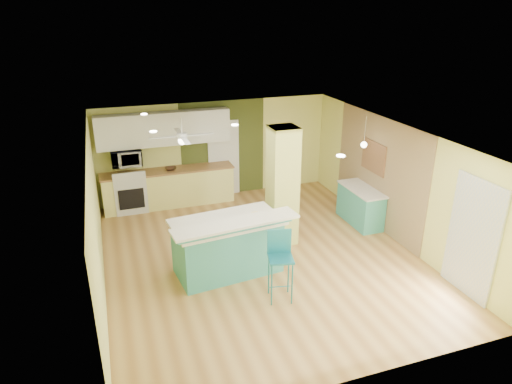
% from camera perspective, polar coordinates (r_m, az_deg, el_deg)
% --- Properties ---
extents(floor, '(6.00, 7.00, 0.01)m').
position_cam_1_polar(floor, '(9.28, 0.57, -8.08)').
color(floor, '#9B6936').
rests_on(floor, ground).
extents(ceiling, '(6.00, 7.00, 0.01)m').
position_cam_1_polar(ceiling, '(8.31, 0.63, 7.08)').
color(ceiling, white).
rests_on(ceiling, wall_back).
extents(wall_back, '(6.00, 0.01, 2.50)m').
position_cam_1_polar(wall_back, '(11.88, -5.08, 5.32)').
color(wall_back, '#E5E67B').
rests_on(wall_back, floor).
extents(wall_front, '(6.00, 0.01, 2.50)m').
position_cam_1_polar(wall_front, '(5.93, 12.31, -13.47)').
color(wall_front, '#E5E67B').
rests_on(wall_front, floor).
extents(wall_left, '(0.01, 7.00, 2.50)m').
position_cam_1_polar(wall_left, '(8.29, -19.41, -3.50)').
color(wall_left, '#E5E67B').
rests_on(wall_left, floor).
extents(wall_right, '(0.01, 7.00, 2.50)m').
position_cam_1_polar(wall_right, '(10.06, 16.96, 1.28)').
color(wall_right, '#E5E67B').
rests_on(wall_right, floor).
extents(wood_panel, '(0.02, 3.40, 2.50)m').
position_cam_1_polar(wood_panel, '(10.51, 15.03, 2.38)').
color(wood_panel, '#856A4C').
rests_on(wood_panel, floor).
extents(olive_accent, '(2.20, 0.02, 2.50)m').
position_cam_1_polar(olive_accent, '(11.91, -4.13, 5.39)').
color(olive_accent, '#424C1E').
rests_on(olive_accent, floor).
extents(interior_door, '(0.82, 0.05, 2.00)m').
position_cam_1_polar(interior_door, '(11.96, -4.06, 4.21)').
color(interior_door, white).
rests_on(interior_door, floor).
extents(french_door, '(0.04, 1.08, 2.10)m').
position_cam_1_polar(french_door, '(8.52, 25.45, -5.24)').
color(french_door, silver).
rests_on(french_door, floor).
extents(column, '(0.55, 0.55, 2.50)m').
position_cam_1_polar(column, '(9.36, 3.33, 0.71)').
color(column, '#BBBD57').
rests_on(column, floor).
extents(kitchen_run, '(3.25, 0.63, 0.94)m').
position_cam_1_polar(kitchen_run, '(11.62, -10.80, 0.56)').
color(kitchen_run, '#F0EA7D').
rests_on(kitchen_run, floor).
extents(stove, '(0.76, 0.66, 1.08)m').
position_cam_1_polar(stove, '(11.54, -15.44, -0.09)').
color(stove, silver).
rests_on(stove, floor).
extents(upper_cabinets, '(3.20, 0.34, 0.80)m').
position_cam_1_polar(upper_cabinets, '(11.29, -11.43, 7.77)').
color(upper_cabinets, white).
rests_on(upper_cabinets, wall_back).
extents(microwave, '(0.70, 0.48, 0.39)m').
position_cam_1_polar(microwave, '(11.26, -15.90, 4.13)').
color(microwave, white).
rests_on(microwave, wall_back).
extents(ceiling_fan, '(1.41, 1.41, 0.61)m').
position_cam_1_polar(ceiling_fan, '(10.03, -9.25, 6.88)').
color(ceiling_fan, white).
rests_on(ceiling_fan, ceiling).
extents(pendant_lamp, '(0.14, 0.14, 0.69)m').
position_cam_1_polar(pendant_lamp, '(10.26, 13.33, 5.80)').
color(pendant_lamp, white).
rests_on(pendant_lamp, ceiling).
extents(wall_decor, '(0.03, 0.90, 0.70)m').
position_cam_1_polar(wall_decor, '(10.56, 14.49, 4.25)').
color(wall_decor, brown).
rests_on(wall_decor, wood_panel).
extents(peninsula, '(2.31, 1.43, 1.22)m').
position_cam_1_polar(peninsula, '(8.53, -3.54, -6.63)').
color(peninsula, teal).
rests_on(peninsula, floor).
extents(bar_stool, '(0.49, 0.49, 1.23)m').
position_cam_1_polar(bar_stool, '(7.70, 3.02, -7.76)').
color(bar_stool, '#1D7385').
rests_on(bar_stool, floor).
extents(side_counter, '(0.56, 1.32, 0.85)m').
position_cam_1_polar(side_counter, '(10.76, 12.90, -1.66)').
color(side_counter, teal).
rests_on(side_counter, floor).
extents(fruit_bowl, '(0.30, 0.30, 0.07)m').
position_cam_1_polar(fruit_bowl, '(11.43, -10.61, 2.89)').
color(fruit_bowl, '#3D2619').
rests_on(fruit_bowl, kitchen_run).
extents(canister, '(0.15, 0.15, 0.15)m').
position_cam_1_polar(canister, '(8.28, -0.10, -3.11)').
color(canister, gold).
rests_on(canister, peninsula).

